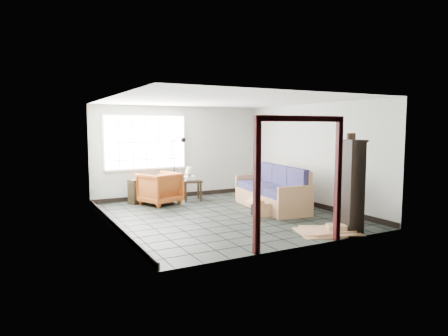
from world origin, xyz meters
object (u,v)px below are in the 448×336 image
armchair (159,187)px  tall_shelf (351,185)px  side_table (192,184)px  futon_sofa (274,193)px

armchair → tall_shelf: bearing=97.4°
side_table → tall_shelf: tall_shelf is taller
side_table → armchair: bearing=-173.3°
armchair → side_table: size_ratio=1.48×
armchair → futon_sofa: bearing=121.2°
armchair → tall_shelf: size_ratio=0.52×
futon_sofa → side_table: size_ratio=3.93×
tall_shelf → armchair: bearing=127.3°
armchair → tall_shelf: tall_shelf is taller
side_table → tall_shelf: (1.37, -4.47, 0.44)m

